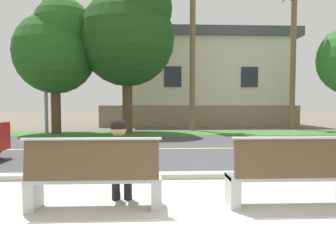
{
  "coord_description": "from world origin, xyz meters",
  "views": [
    {
      "loc": [
        -0.57,
        -3.72,
        1.43
      ],
      "look_at": [
        -0.23,
        3.59,
        1.0
      ],
      "focal_mm": 33.86,
      "sensor_mm": 36.0,
      "label": 1
    }
  ],
  "objects_px": {
    "streetlamp": "(46,54)",
    "bench_left": "(94,177)",
    "palm_tree_tall": "(294,12)",
    "seated_person_olive": "(120,159)",
    "bench_right": "(294,175)",
    "shade_tree_left": "(130,31)",
    "shade_tree_far_left": "(57,47)"
  },
  "relations": [
    {
      "from": "shade_tree_far_left",
      "to": "shade_tree_left",
      "type": "relative_size",
      "value": 0.84
    },
    {
      "from": "streetlamp",
      "to": "bench_left",
      "type": "bearing_deg",
      "value": -69.17
    },
    {
      "from": "seated_person_olive",
      "to": "shade_tree_left",
      "type": "bearing_deg",
      "value": 93.41
    },
    {
      "from": "bench_right",
      "to": "palm_tree_tall",
      "type": "bearing_deg",
      "value": 66.13
    },
    {
      "from": "bench_left",
      "to": "seated_person_olive",
      "type": "distance_m",
      "value": 0.43
    },
    {
      "from": "seated_person_olive",
      "to": "streetlamp",
      "type": "bearing_deg",
      "value": 112.53
    },
    {
      "from": "seated_person_olive",
      "to": "shade_tree_far_left",
      "type": "xyz_separation_m",
      "value": [
        -4.24,
        11.47,
        3.59
      ]
    },
    {
      "from": "shade_tree_far_left",
      "to": "bench_right",
      "type": "bearing_deg",
      "value": -60.27
    },
    {
      "from": "palm_tree_tall",
      "to": "bench_left",
      "type": "bearing_deg",
      "value": -122.47
    },
    {
      "from": "seated_person_olive",
      "to": "shade_tree_far_left",
      "type": "relative_size",
      "value": 0.19
    },
    {
      "from": "seated_person_olive",
      "to": "streetlamp",
      "type": "xyz_separation_m",
      "value": [
        -4.68,
        11.29,
        3.22
      ]
    },
    {
      "from": "shade_tree_left",
      "to": "palm_tree_tall",
      "type": "relative_size",
      "value": 0.92
    },
    {
      "from": "bench_right",
      "to": "seated_person_olive",
      "type": "height_order",
      "value": "seated_person_olive"
    },
    {
      "from": "streetlamp",
      "to": "shade_tree_far_left",
      "type": "bearing_deg",
      "value": 21.57
    },
    {
      "from": "streetlamp",
      "to": "palm_tree_tall",
      "type": "relative_size",
      "value": 0.79
    },
    {
      "from": "bench_left",
      "to": "shade_tree_left",
      "type": "bearing_deg",
      "value": 91.79
    },
    {
      "from": "streetlamp",
      "to": "palm_tree_tall",
      "type": "distance_m",
      "value": 13.92
    },
    {
      "from": "bench_right",
      "to": "seated_person_olive",
      "type": "xyz_separation_m",
      "value": [
        -2.41,
        0.17,
        0.22
      ]
    },
    {
      "from": "shade_tree_far_left",
      "to": "shade_tree_left",
      "type": "xyz_separation_m",
      "value": [
        3.54,
        0.17,
        0.83
      ]
    },
    {
      "from": "bench_right",
      "to": "shade_tree_left",
      "type": "relative_size",
      "value": 0.23
    },
    {
      "from": "palm_tree_tall",
      "to": "bench_right",
      "type": "bearing_deg",
      "value": -113.87
    },
    {
      "from": "seated_person_olive",
      "to": "streetlamp",
      "type": "distance_m",
      "value": 12.64
    },
    {
      "from": "bench_left",
      "to": "palm_tree_tall",
      "type": "height_order",
      "value": "palm_tree_tall"
    },
    {
      "from": "seated_person_olive",
      "to": "palm_tree_tall",
      "type": "height_order",
      "value": "palm_tree_tall"
    },
    {
      "from": "bench_left",
      "to": "shade_tree_far_left",
      "type": "bearing_deg",
      "value": 108.58
    },
    {
      "from": "bench_left",
      "to": "seated_person_olive",
      "type": "relative_size",
      "value": 1.44
    },
    {
      "from": "shade_tree_far_left",
      "to": "palm_tree_tall",
      "type": "distance_m",
      "value": 13.38
    },
    {
      "from": "bench_right",
      "to": "palm_tree_tall",
      "type": "distance_m",
      "value": 16.7
    },
    {
      "from": "streetlamp",
      "to": "palm_tree_tall",
      "type": "xyz_separation_m",
      "value": [
        13.34,
        2.65,
        2.95
      ]
    },
    {
      "from": "bench_left",
      "to": "seated_person_olive",
      "type": "bearing_deg",
      "value": 27.81
    },
    {
      "from": "shade_tree_far_left",
      "to": "shade_tree_left",
      "type": "distance_m",
      "value": 3.64
    },
    {
      "from": "seated_person_olive",
      "to": "streetlamp",
      "type": "height_order",
      "value": "streetlamp"
    }
  ]
}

